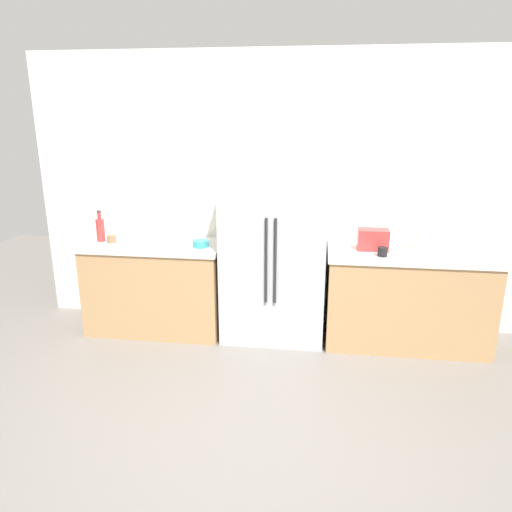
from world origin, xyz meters
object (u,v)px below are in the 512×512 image
refrigerator (274,251)px  cup_b (112,239)px  rice_cooker (428,235)px  toaster (373,240)px  bowl_a (201,244)px  bottle_a (100,229)px  cup_a (383,252)px

refrigerator → cup_b: 1.58m
cup_b → rice_cooker: bearing=2.5°
toaster → bowl_a: size_ratio=1.79×
bottle_a → bowl_a: 1.02m
refrigerator → bottle_a: refrigerator is taller
cup_a → rice_cooker: bearing=30.1°
refrigerator → toaster: refrigerator is taller
bowl_a → bottle_a: bearing=176.0°
refrigerator → cup_a: (0.97, -0.16, 0.08)m
bottle_a → bowl_a: bottle_a is taller
rice_cooker → cup_b: rice_cooker is taller
rice_cooker → cup_a: size_ratio=3.57×
toaster → bowl_a: toaster is taller
bowl_a → toaster: bearing=4.4°
bottle_a → bowl_a: bearing=-4.0°
toaster → cup_a: (0.07, -0.20, -0.06)m
bowl_a → cup_a: bearing=-2.7°
rice_cooker → bottle_a: size_ratio=1.02×
bowl_a → cup_b: bearing=177.7°
refrigerator → rice_cooker: 1.41m
rice_cooker → bottle_a: (-3.09, -0.10, -0.03)m
cup_a → cup_b: (-2.54, 0.12, -0.00)m
cup_a → cup_b: size_ratio=0.96×
rice_cooker → bowl_a: (-2.08, -0.17, -0.12)m
bottle_a → bowl_a: (1.01, -0.07, -0.09)m
rice_cooker → cup_a: bearing=-149.9°
cup_a → bottle_a: bearing=176.8°
bottle_a → cup_a: (2.67, -0.15, -0.08)m
cup_b → bowl_a: cup_b is taller
rice_cooker → bowl_a: 2.09m
refrigerator → cup_a: bearing=-9.4°
toaster → rice_cooker: size_ratio=0.89×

